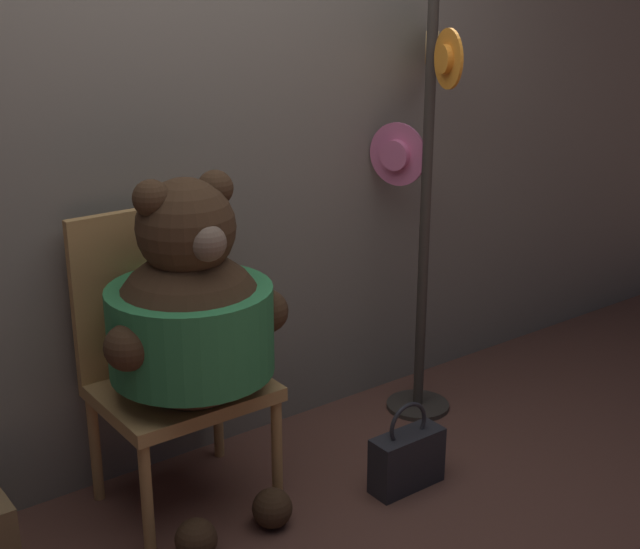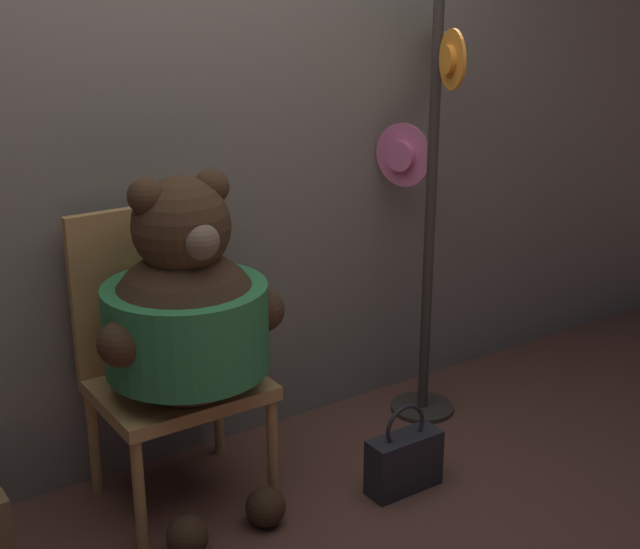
# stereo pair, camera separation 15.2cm
# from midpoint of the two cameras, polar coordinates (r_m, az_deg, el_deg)

# --- Properties ---
(ground_plane) EXTENTS (14.00, 14.00, 0.00)m
(ground_plane) POSITION_cam_midpoint_polar(r_m,az_deg,el_deg) (3.29, -2.96, -15.57)
(ground_plane) COLOR brown
(wall_back) EXTENTS (8.00, 0.10, 2.22)m
(wall_back) POSITION_cam_midpoint_polar(r_m,az_deg,el_deg) (3.41, -9.98, 5.89)
(wall_back) COLOR slate
(wall_back) RESTS_ON ground_plane
(chair) EXTENTS (0.58, 0.48, 1.07)m
(chair) POSITION_cam_midpoint_polar(r_m,az_deg,el_deg) (3.26, -11.03, -4.93)
(chair) COLOR #B2844C
(chair) RESTS_ON ground_plane
(teddy_bear) EXTENTS (0.68, 0.60, 1.24)m
(teddy_bear) POSITION_cam_midpoint_polar(r_m,az_deg,el_deg) (3.05, -9.65, -2.91)
(teddy_bear) COLOR #3D2819
(teddy_bear) RESTS_ON ground_plane
(hat_display_rack) EXTENTS (0.38, 0.51, 1.80)m
(hat_display_rack) POSITION_cam_midpoint_polar(r_m,az_deg,el_deg) (3.73, 5.41, 5.77)
(hat_display_rack) COLOR #332D28
(hat_display_rack) RESTS_ON ground_plane
(handbag_on_ground) EXTENTS (0.29, 0.11, 0.35)m
(handbag_on_ground) POSITION_cam_midpoint_polar(r_m,az_deg,el_deg) (3.43, 4.30, -11.65)
(handbag_on_ground) COLOR #232328
(handbag_on_ground) RESTS_ON ground_plane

